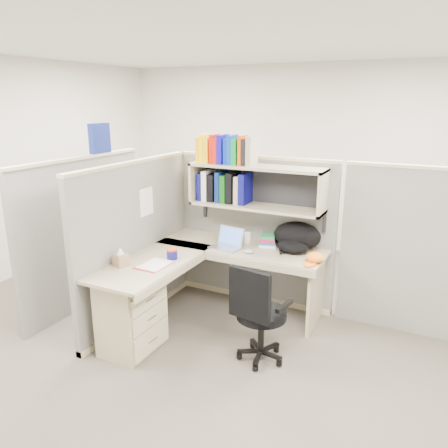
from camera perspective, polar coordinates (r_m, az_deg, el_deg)
The scene contains 14 objects.
ground at distance 4.37m, azimuth -1.00°, elevation -14.21°, with size 6.00×6.00×0.00m, color #39352C.
room_shell at distance 3.82m, azimuth -1.12°, elevation 7.31°, with size 6.00×6.00×6.00m.
cubicle at distance 4.53m, azimuth -2.54°, elevation -0.54°, with size 3.79×1.84×1.95m.
desk at distance 4.13m, azimuth -7.98°, elevation -9.33°, with size 1.74×1.75×0.73m.
laptop at distance 4.42m, azimuth 0.15°, elevation -1.91°, with size 0.30×0.30×0.22m, color #B0AFB4, non-canonical shape.
backpack at distance 4.41m, azimuth 9.29°, elevation -1.72°, with size 0.48×0.37×0.28m, color black, non-canonical shape.
orange_cap at distance 4.16m, azimuth 11.81°, elevation -4.30°, with size 0.17×0.19×0.09m, color orange, non-canonical shape.
snack_canister at distance 4.18m, azimuth -6.79°, elevation -3.85°, with size 0.11×0.11×0.10m.
tissue_box at distance 4.09m, azimuth -13.36°, elevation -4.16°, with size 0.11×0.11×0.18m, color #9A7B57, non-canonical shape.
mouse at distance 4.33m, azimuth 3.22°, elevation -3.59°, with size 0.10×0.07×0.04m, color #8CA3C7.
paper_cup at distance 4.63m, azimuth 3.04°, elevation -1.80°, with size 0.08×0.08×0.11m, color white.
book_stack at distance 4.58m, azimuth 5.81°, elevation -2.03°, with size 0.17×0.23×0.11m, color slate, non-canonical shape.
loose_paper at distance 4.08m, azimuth -9.00°, elevation -5.22°, with size 0.23×0.30×0.00m, color white, non-canonical shape.
task_chair at distance 3.83m, azimuth 4.57°, elevation -13.44°, with size 0.50×0.46×0.90m.
Camera 1 is at (1.75, -3.35, 2.19)m, focal length 35.00 mm.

